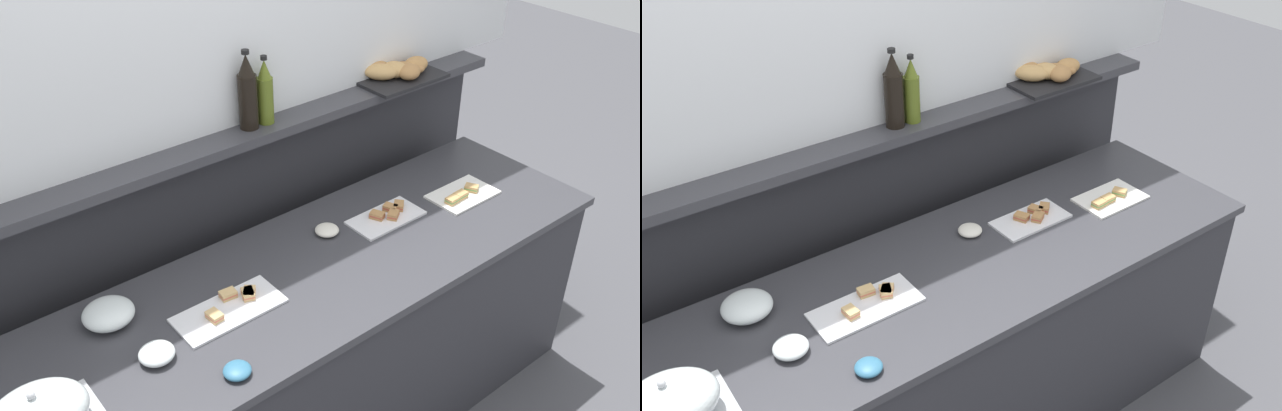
% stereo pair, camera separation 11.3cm
% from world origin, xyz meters
% --- Properties ---
extents(ground_plane, '(12.00, 12.00, 0.00)m').
position_xyz_m(ground_plane, '(0.00, 0.60, 0.00)').
color(ground_plane, '#4C4C51').
extents(buffet_counter, '(2.58, 0.74, 0.89)m').
position_xyz_m(buffet_counter, '(0.00, 0.00, 0.45)').
color(buffet_counter, '#2D2D33').
rests_on(buffet_counter, ground_plane).
extents(back_ledge_unit, '(2.82, 0.22, 1.26)m').
position_xyz_m(back_ledge_unit, '(0.00, 0.55, 0.66)').
color(back_ledge_unit, '#2D2D33').
rests_on(back_ledge_unit, ground_plane).
extents(sandwich_platter_side, '(0.38, 0.18, 0.04)m').
position_xyz_m(sandwich_platter_side, '(-0.32, 0.01, 0.90)').
color(sandwich_platter_side, silver).
rests_on(sandwich_platter_side, buffet_counter).
extents(sandwich_platter_front, '(0.32, 0.16, 0.04)m').
position_xyz_m(sandwich_platter_front, '(0.49, 0.08, 0.90)').
color(sandwich_platter_front, silver).
rests_on(sandwich_platter_front, buffet_counter).
extents(sandwich_platter_rear, '(0.29, 0.19, 0.04)m').
position_xyz_m(sandwich_platter_rear, '(0.85, -0.00, 0.90)').
color(sandwich_platter_rear, white).
rests_on(sandwich_platter_rear, buffet_counter).
extents(glass_bowl_large, '(0.12, 0.12, 0.05)m').
position_xyz_m(glass_bowl_large, '(-0.63, -0.05, 0.91)').
color(glass_bowl_large, silver).
rests_on(glass_bowl_large, buffet_counter).
extents(glass_bowl_medium, '(0.17, 0.17, 0.07)m').
position_xyz_m(glass_bowl_medium, '(-0.67, 0.21, 0.92)').
color(glass_bowl_medium, silver).
rests_on(glass_bowl_medium, buffet_counter).
extents(condiment_bowl_teal, '(0.10, 0.10, 0.03)m').
position_xyz_m(condiment_bowl_teal, '(0.22, 0.15, 0.91)').
color(condiment_bowl_teal, silver).
rests_on(condiment_bowl_teal, buffet_counter).
extents(condiment_bowl_dark, '(0.09, 0.09, 0.03)m').
position_xyz_m(condiment_bowl_dark, '(-0.47, -0.26, 0.91)').
color(condiment_bowl_dark, teal).
rests_on(condiment_bowl_dark, buffet_counter).
extents(olive_oil_bottle, '(0.06, 0.06, 0.28)m').
position_xyz_m(olive_oil_bottle, '(0.18, 0.48, 1.39)').
color(olive_oil_bottle, '#56661E').
rests_on(olive_oil_bottle, back_ledge_unit).
extents(wine_bottle_dark, '(0.08, 0.08, 0.32)m').
position_xyz_m(wine_bottle_dark, '(0.11, 0.48, 1.41)').
color(wine_bottle_dark, black).
rests_on(wine_bottle_dark, back_ledge_unit).
extents(bread_basket, '(0.40, 0.29, 0.08)m').
position_xyz_m(bread_basket, '(0.89, 0.48, 1.30)').
color(bread_basket, black).
rests_on(bread_basket, back_ledge_unit).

